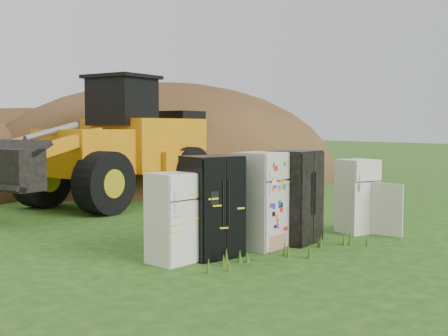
# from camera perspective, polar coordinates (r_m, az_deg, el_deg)

# --- Properties ---
(ground) EXTENTS (120.00, 120.00, 0.00)m
(ground) POSITION_cam_1_polar(r_m,az_deg,el_deg) (11.23, 5.66, -7.81)
(ground) COLOR #1E4813
(ground) RESTS_ON ground
(fridge_leftmost) EXTENTS (0.80, 0.77, 1.55)m
(fridge_leftmost) POSITION_cam_1_polar(r_m,az_deg,el_deg) (9.67, -5.36, -5.10)
(fridge_leftmost) COLOR white
(fridge_leftmost) RESTS_ON ground
(fridge_black_side) EXTENTS (0.96, 0.77, 1.82)m
(fridge_black_side) POSITION_cam_1_polar(r_m,az_deg,el_deg) (10.07, -1.22, -3.93)
(fridge_black_side) COLOR black
(fridge_black_side) RESTS_ON ground
(fridge_sticker) EXTENTS (1.00, 0.95, 1.85)m
(fridge_sticker) POSITION_cam_1_polar(r_m,az_deg,el_deg) (10.80, 3.70, -3.30)
(fridge_sticker) COLOR silver
(fridge_sticker) RESTS_ON ground
(fridge_dark_mid) EXTENTS (1.14, 1.03, 1.86)m
(fridge_dark_mid) POSITION_cam_1_polar(r_m,az_deg,el_deg) (11.38, 7.20, -2.91)
(fridge_dark_mid) COLOR black
(fridge_dark_mid) RESTS_ON ground
(fridge_open_door) EXTENTS (0.82, 0.77, 1.62)m
(fridge_open_door) POSITION_cam_1_polar(r_m,az_deg,el_deg) (12.71, 13.38, -2.79)
(fridge_open_door) COLOR white
(fridge_open_door) RESTS_ON ground
(wheel_loader) EXTENTS (8.65, 5.92, 3.88)m
(wheel_loader) POSITION_cam_1_polar(r_m,az_deg,el_deg) (16.74, -12.54, 2.79)
(wheel_loader) COLOR orange
(wheel_loader) RESTS_ON ground
(dirt_mound_right) EXTENTS (16.44, 12.06, 8.39)m
(dirt_mound_right) POSITION_cam_1_polar(r_m,az_deg,el_deg) (24.40, -5.46, -1.25)
(dirt_mound_right) COLOR #432915
(dirt_mound_right) RESTS_ON ground
(dirt_mound_back) EXTENTS (16.67, 11.11, 6.38)m
(dirt_mound_back) POSITION_cam_1_polar(r_m,az_deg,el_deg) (27.68, -18.98, -0.81)
(dirt_mound_back) COLOR #432915
(dirt_mound_back) RESTS_ON ground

